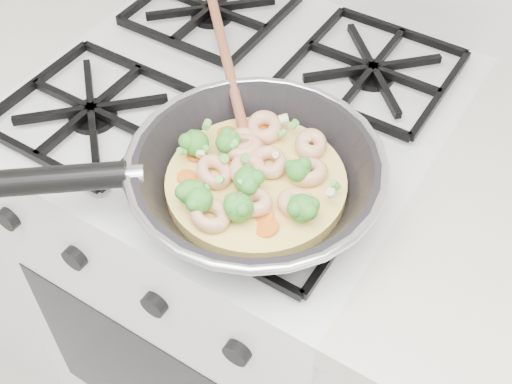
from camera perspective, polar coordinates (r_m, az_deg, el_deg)
The scene contains 2 objects.
stove at distance 1.33m, azimuth -1.26°, elevation -6.39°, with size 0.60×0.60×0.92m.
skillet at distance 0.80m, azimuth -0.45°, elevation 1.40°, with size 0.43×0.45×0.10m.
Camera 1 is at (0.43, 1.08, 1.55)m, focal length 46.35 mm.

